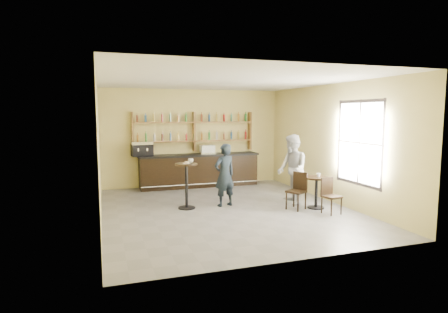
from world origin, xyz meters
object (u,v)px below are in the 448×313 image
object	(u,v)px
pastry_case	(207,150)
chair_south	(332,196)
chair_west	(296,191)
patron_second	(292,169)
bar_counter	(199,170)
cafe_table	(316,193)
pedestal_table	(187,186)
espresso_machine	(142,149)
man_main	(225,175)

from	to	relation	value
pastry_case	chair_south	bearing A→B (deg)	-75.29
chair_west	patron_second	xyz separation A→B (m)	(0.18, 0.56, 0.46)
bar_counter	cafe_table	bearing A→B (deg)	-60.63
bar_counter	patron_second	bearing A→B (deg)	-61.01
pedestal_table	bar_counter	bearing A→B (deg)	69.24
pedestal_table	chair_west	size ratio (longest dim) A/B	1.24
espresso_machine	pedestal_table	size ratio (longest dim) A/B	0.55
pedestal_table	chair_south	xyz separation A→B (m)	(3.20, -1.60, -0.15)
pastry_case	man_main	world-z (taller)	man_main
pastry_case	chair_west	distance (m)	3.98
bar_counter	man_main	distance (m)	2.81
man_main	chair_south	bearing A→B (deg)	130.41
pedestal_table	espresso_machine	bearing A→B (deg)	106.28
patron_second	pastry_case	bearing A→B (deg)	-145.51
cafe_table	chair_south	xyz separation A→B (m)	(0.05, -0.60, 0.03)
bar_counter	pedestal_table	distance (m)	2.93
pedestal_table	pastry_case	bearing A→B (deg)	64.29
bar_counter	pastry_case	xyz separation A→B (m)	(0.28, 0.00, 0.68)
espresso_machine	chair_west	world-z (taller)	espresso_machine
pedestal_table	patron_second	size ratio (longest dim) A/B	0.62
espresso_machine	pedestal_table	bearing A→B (deg)	-78.98
cafe_table	patron_second	world-z (taller)	patron_second
man_main	chair_south	size ratio (longest dim) A/B	1.89
espresso_machine	cafe_table	size ratio (longest dim) A/B	0.80
cafe_table	chair_south	size ratio (longest dim) A/B	0.93
bar_counter	patron_second	distance (m)	3.60
pastry_case	chair_south	distance (m)	4.80
bar_counter	espresso_machine	world-z (taller)	espresso_machine
cafe_table	patron_second	bearing A→B (deg)	121.23
bar_counter	pastry_case	size ratio (longest dim) A/B	8.40
espresso_machine	chair_south	distance (m)	5.97
patron_second	cafe_table	bearing A→B (deg)	40.82
pedestal_table	patron_second	bearing A→B (deg)	-7.98
pastry_case	chair_west	xyz separation A→B (m)	(1.28, -3.70, -0.75)
pastry_case	bar_counter	bearing A→B (deg)	171.35
pedestal_table	patron_second	xyz separation A→B (m)	(2.78, -0.39, 0.35)
pedestal_table	patron_second	world-z (taller)	patron_second
man_main	bar_counter	bearing A→B (deg)	-105.36
pastry_case	patron_second	distance (m)	3.47
pedestal_table	chair_west	distance (m)	2.77
man_main	cafe_table	bearing A→B (deg)	141.76
chair_west	chair_south	size ratio (longest dim) A/B	1.08
chair_south	cafe_table	bearing A→B (deg)	83.89
chair_west	cafe_table	bearing A→B (deg)	56.61
espresso_machine	patron_second	world-z (taller)	patron_second
cafe_table	espresso_machine	bearing A→B (deg)	136.51
man_main	cafe_table	world-z (taller)	man_main
chair_south	chair_west	bearing A→B (deg)	121.84
patron_second	chair_south	bearing A→B (deg)	28.75
man_main	chair_west	bearing A→B (deg)	136.26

